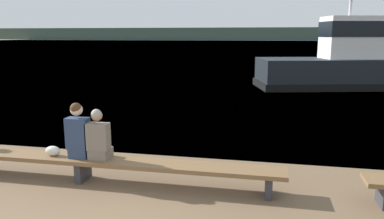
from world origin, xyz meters
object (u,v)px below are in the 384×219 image
at_px(person_left, 78,133).
at_px(shopping_bag, 53,151).
at_px(person_right, 98,137).
at_px(tugboat_red, 345,66).
at_px(bench_main, 82,161).

xyz_separation_m(person_left, shopping_bag, (-0.53, -0.00, -0.37)).
height_order(person_left, person_right, person_left).
xyz_separation_m(person_left, person_right, (0.38, 0.00, -0.06)).
distance_m(person_right, tugboat_red, 15.32).
height_order(person_right, shopping_bag, person_right).
xyz_separation_m(person_right, tugboat_red, (6.61, 13.81, 0.26)).
bearing_deg(shopping_bag, tugboat_red, 61.47).
bearing_deg(shopping_bag, person_left, 0.48).
bearing_deg(tugboat_red, person_right, 140.48).
bearing_deg(person_left, shopping_bag, -179.52).
distance_m(person_left, person_right, 0.38).
bearing_deg(person_right, person_left, -179.55).
bearing_deg(shopping_bag, person_right, 0.47).
relative_size(shopping_bag, tugboat_red, 0.03).
height_order(bench_main, shopping_bag, shopping_bag).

